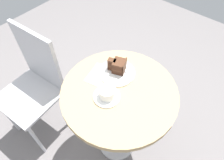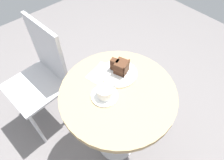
{
  "view_description": "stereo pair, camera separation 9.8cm",
  "coord_description": "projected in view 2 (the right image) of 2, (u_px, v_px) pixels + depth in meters",
  "views": [
    {
      "loc": [
        -0.51,
        -0.37,
        1.62
      ],
      "look_at": [
        0.01,
        0.06,
        0.78
      ],
      "focal_mm": 32.0,
      "sensor_mm": 36.0,
      "label": 1
    },
    {
      "loc": [
        -0.44,
        -0.44,
        1.62
      ],
      "look_at": [
        0.01,
        0.06,
        0.78
      ],
      "focal_mm": 32.0,
      "sensor_mm": 36.0,
      "label": 2
    }
  ],
  "objects": [
    {
      "name": "napkin",
      "position": [
        104.0,
        74.0,
        1.15
      ],
      "size": [
        0.2,
        0.18,
        0.0
      ],
      "rotation": [
        0.0,
        0.0,
        0.22
      ],
      "color": "beige",
      "rests_on": "cafe_table"
    },
    {
      "name": "fork",
      "position": [
        128.0,
        74.0,
        1.14
      ],
      "size": [
        0.05,
        0.14,
        0.0
      ],
      "rotation": [
        0.0,
        0.0,
        4.43
      ],
      "color": "#B7B7BC",
      "rests_on": "cake_plate"
    },
    {
      "name": "saucer",
      "position": [
        105.0,
        96.0,
        1.06
      ],
      "size": [
        0.14,
        0.14,
        0.01
      ],
      "color": "white",
      "rests_on": "cafe_table"
    },
    {
      "name": "cafe_table",
      "position": [
        118.0,
        105.0,
        1.18
      ],
      "size": [
        0.64,
        0.64,
        0.74
      ],
      "color": "tan",
      "rests_on": "ground"
    },
    {
      "name": "cake_slice",
      "position": [
        121.0,
        67.0,
        1.13
      ],
      "size": [
        0.09,
        0.11,
        0.08
      ],
      "rotation": [
        0.0,
        0.0,
        1.93
      ],
      "color": "#422619",
      "rests_on": "cake_plate"
    },
    {
      "name": "coffee_cup",
      "position": [
        105.0,
        92.0,
        1.03
      ],
      "size": [
        0.12,
        0.09,
        0.06
      ],
      "color": "white",
      "rests_on": "saucer"
    },
    {
      "name": "cake_plate",
      "position": [
        119.0,
        73.0,
        1.15
      ],
      "size": [
        0.21,
        0.21,
        0.01
      ],
      "color": "white",
      "rests_on": "cafe_table"
    },
    {
      "name": "ground_plane",
      "position": [
        116.0,
        144.0,
        1.66
      ],
      "size": [
        4.4,
        4.4,
        0.01
      ],
      "primitive_type": "cube",
      "color": "slate",
      "rests_on": "ground"
    },
    {
      "name": "cafe_chair",
      "position": [
        42.0,
        72.0,
        1.43
      ],
      "size": [
        0.41,
        0.41,
        0.91
      ],
      "rotation": [
        0.0,
        0.0,
        4.78
      ],
      "color": "#BCBCC1",
      "rests_on": "ground"
    },
    {
      "name": "teaspoon",
      "position": [
        110.0,
        90.0,
        1.07
      ],
      "size": [
        0.07,
        0.08,
        0.0
      ],
      "rotation": [
        0.0,
        0.0,
        5.39
      ],
      "color": "#B7B7BC",
      "rests_on": "saucer"
    }
  ]
}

